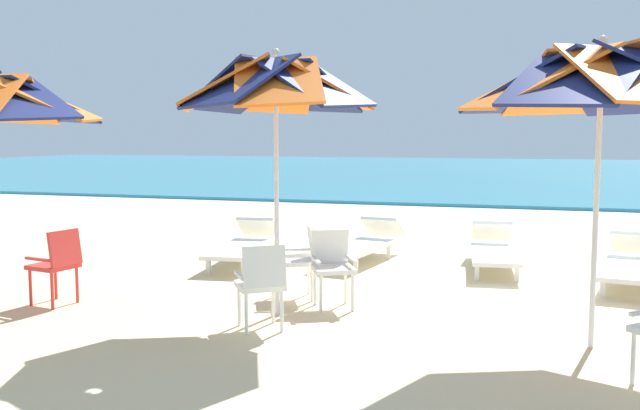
{
  "coord_description": "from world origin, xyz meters",
  "views": [
    {
      "loc": [
        -0.22,
        -9.27,
        1.93
      ],
      "look_at": [
        -2.85,
        -0.53,
        1.0
      ],
      "focal_mm": 38.99,
      "sensor_mm": 36.0,
      "label": 1
    }
  ],
  "objects_px": {
    "beach_umbrella_1": "(276,88)",
    "plastic_chair_3": "(261,281)",
    "plastic_chair_2": "(332,263)",
    "sun_lounger_1": "(494,250)",
    "plastic_chair_4": "(57,262)",
    "sun_lounger_2": "(363,244)",
    "beach_umbrella_0": "(601,82)",
    "sun_lounger_3": "(243,245)",
    "plastic_chair_1": "(301,257)",
    "sun_lounger_0": "(630,264)"
  },
  "relations": [
    {
      "from": "beach_umbrella_0",
      "to": "sun_lounger_1",
      "type": "relative_size",
      "value": 1.27
    },
    {
      "from": "plastic_chair_1",
      "to": "sun_lounger_1",
      "type": "relative_size",
      "value": 0.39
    },
    {
      "from": "sun_lounger_3",
      "to": "plastic_chair_1",
      "type": "bearing_deg",
      "value": -50.6
    },
    {
      "from": "beach_umbrella_1",
      "to": "plastic_chair_2",
      "type": "relative_size",
      "value": 3.25
    },
    {
      "from": "beach_umbrella_1",
      "to": "plastic_chair_3",
      "type": "distance_m",
      "value": 2.01
    },
    {
      "from": "beach_umbrella_1",
      "to": "plastic_chair_2",
      "type": "xyz_separation_m",
      "value": [
        0.47,
        0.51,
        -1.92
      ]
    },
    {
      "from": "beach_umbrella_0",
      "to": "plastic_chair_3",
      "type": "bearing_deg",
      "value": -173.4
    },
    {
      "from": "plastic_chair_2",
      "to": "sun_lounger_3",
      "type": "bearing_deg",
      "value": 132.74
    },
    {
      "from": "sun_lounger_1",
      "to": "plastic_chair_1",
      "type": "bearing_deg",
      "value": -130.25
    },
    {
      "from": "plastic_chair_4",
      "to": "sun_lounger_0",
      "type": "bearing_deg",
      "value": 24.93
    },
    {
      "from": "beach_umbrella_1",
      "to": "sun_lounger_0",
      "type": "xyz_separation_m",
      "value": [
        3.82,
        2.65,
        -2.13
      ]
    },
    {
      "from": "beach_umbrella_1",
      "to": "sun_lounger_3",
      "type": "distance_m",
      "value": 3.75
    },
    {
      "from": "plastic_chair_4",
      "to": "sun_lounger_2",
      "type": "distance_m",
      "value": 4.5
    },
    {
      "from": "plastic_chair_2",
      "to": "sun_lounger_1",
      "type": "height_order",
      "value": "plastic_chair_2"
    },
    {
      "from": "plastic_chair_4",
      "to": "sun_lounger_1",
      "type": "xyz_separation_m",
      "value": [
        4.64,
        3.59,
        -0.22
      ]
    },
    {
      "from": "beach_umbrella_0",
      "to": "sun_lounger_2",
      "type": "bearing_deg",
      "value": 129.86
    },
    {
      "from": "sun_lounger_2",
      "to": "sun_lounger_1",
      "type": "bearing_deg",
      "value": -0.18
    },
    {
      "from": "beach_umbrella_1",
      "to": "sun_lounger_0",
      "type": "height_order",
      "value": "beach_umbrella_1"
    },
    {
      "from": "plastic_chair_2",
      "to": "sun_lounger_3",
      "type": "relative_size",
      "value": 0.39
    },
    {
      "from": "plastic_chair_3",
      "to": "sun_lounger_1",
      "type": "bearing_deg",
      "value": 62.39
    },
    {
      "from": "plastic_chair_4",
      "to": "sun_lounger_2",
      "type": "xyz_separation_m",
      "value": [
        2.7,
        3.59,
        -0.22
      ]
    },
    {
      "from": "plastic_chair_1",
      "to": "plastic_chair_2",
      "type": "height_order",
      "value": "same"
    },
    {
      "from": "plastic_chair_2",
      "to": "sun_lounger_1",
      "type": "relative_size",
      "value": 0.39
    },
    {
      "from": "plastic_chair_1",
      "to": "sun_lounger_2",
      "type": "xyz_separation_m",
      "value": [
        0.16,
        2.48,
        -0.22
      ]
    },
    {
      "from": "sun_lounger_2",
      "to": "beach_umbrella_0",
      "type": "bearing_deg",
      "value": -50.14
    },
    {
      "from": "plastic_chair_4",
      "to": "sun_lounger_2",
      "type": "relative_size",
      "value": 0.39
    },
    {
      "from": "beach_umbrella_1",
      "to": "plastic_chair_1",
      "type": "bearing_deg",
      "value": 89.58
    },
    {
      "from": "sun_lounger_0",
      "to": "sun_lounger_1",
      "type": "relative_size",
      "value": 1.01
    },
    {
      "from": "beach_umbrella_1",
      "to": "plastic_chair_1",
      "type": "xyz_separation_m",
      "value": [
        0.01,
        0.81,
        -1.92
      ]
    },
    {
      "from": "beach_umbrella_1",
      "to": "plastic_chair_1",
      "type": "relative_size",
      "value": 3.25
    },
    {
      "from": "plastic_chair_1",
      "to": "sun_lounger_1",
      "type": "height_order",
      "value": "plastic_chair_1"
    },
    {
      "from": "sun_lounger_2",
      "to": "plastic_chair_2",
      "type": "bearing_deg",
      "value": -83.72
    },
    {
      "from": "beach_umbrella_1",
      "to": "plastic_chair_4",
      "type": "xyz_separation_m",
      "value": [
        -2.53,
        -0.3,
        -1.92
      ]
    },
    {
      "from": "plastic_chair_3",
      "to": "plastic_chair_4",
      "type": "distance_m",
      "value": 2.62
    },
    {
      "from": "plastic_chair_3",
      "to": "plastic_chair_2",
      "type": "bearing_deg",
      "value": 70.19
    },
    {
      "from": "beach_umbrella_0",
      "to": "plastic_chair_4",
      "type": "relative_size",
      "value": 3.22
    },
    {
      "from": "plastic_chair_2",
      "to": "beach_umbrella_1",
      "type": "bearing_deg",
      "value": -132.66
    },
    {
      "from": "sun_lounger_1",
      "to": "sun_lounger_3",
      "type": "xyz_separation_m",
      "value": [
        -3.63,
        -0.61,
        0.0
      ]
    },
    {
      "from": "beach_umbrella_0",
      "to": "plastic_chair_3",
      "type": "relative_size",
      "value": 3.22
    },
    {
      "from": "plastic_chair_4",
      "to": "sun_lounger_2",
      "type": "height_order",
      "value": "plastic_chair_4"
    },
    {
      "from": "plastic_chair_2",
      "to": "plastic_chair_4",
      "type": "bearing_deg",
      "value": -164.86
    },
    {
      "from": "plastic_chair_4",
      "to": "sun_lounger_3",
      "type": "distance_m",
      "value": 3.15
    },
    {
      "from": "beach_umbrella_1",
      "to": "sun_lounger_3",
      "type": "bearing_deg",
      "value": 119.77
    },
    {
      "from": "plastic_chair_2",
      "to": "plastic_chair_4",
      "type": "height_order",
      "value": "same"
    },
    {
      "from": "plastic_chair_1",
      "to": "plastic_chair_3",
      "type": "bearing_deg",
      "value": -87.62
    },
    {
      "from": "plastic_chair_3",
      "to": "plastic_chair_4",
      "type": "relative_size",
      "value": 1.0
    },
    {
      "from": "plastic_chair_4",
      "to": "sun_lounger_3",
      "type": "height_order",
      "value": "plastic_chair_4"
    },
    {
      "from": "plastic_chair_3",
      "to": "sun_lounger_3",
      "type": "bearing_deg",
      "value": 115.87
    },
    {
      "from": "plastic_chair_4",
      "to": "sun_lounger_3",
      "type": "xyz_separation_m",
      "value": [
        1.0,
        2.98,
        -0.22
      ]
    },
    {
      "from": "plastic_chair_3",
      "to": "sun_lounger_1",
      "type": "distance_m",
      "value": 4.4
    }
  ]
}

